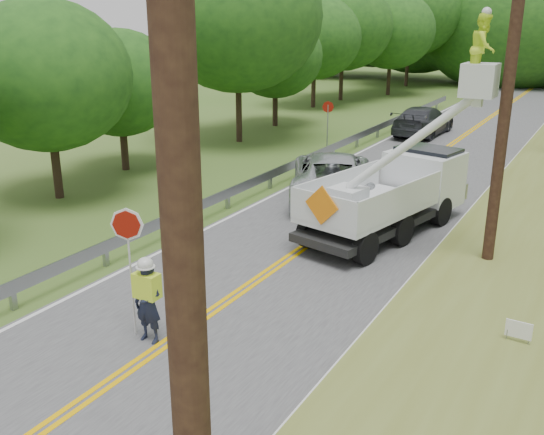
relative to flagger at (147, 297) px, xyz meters
The scene contains 11 objects.
ground 1.83m from the flagger, 75.62° to the right, with size 140.00×140.00×0.00m, color #39611D.
road 12.59m from the flagger, 88.29° to the left, with size 7.20×96.00×0.03m.
guardrail 13.94m from the flagger, 105.16° to the left, with size 0.18×48.00×0.77m.
treeline_left 31.35m from the flagger, 109.62° to the left, with size 10.15×57.14×10.64m.
treeline_horizon 54.99m from the flagger, 90.01° to the left, with size 56.61×13.93×12.59m.
flagger is the anchor object (origin of this frame).
bucket_truck 9.83m from the flagger, 76.01° to the left, with size 4.90×7.00×6.58m.
suv_silver 11.59m from the flagger, 95.27° to the left, with size 2.90×6.28×1.75m, color silver.
suv_darkgrey 25.55m from the flagger, 93.95° to the left, with size 2.24×5.52×1.60m, color #3A3C43.
stop_sign_permanent 18.67m from the flagger, 103.40° to the left, with size 0.52×0.23×2.61m.
yard_sign 7.56m from the flagger, 25.63° to the left, with size 0.52×0.05×0.75m.
Camera 1 is at (7.53, -7.16, 6.59)m, focal length 40.30 mm.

